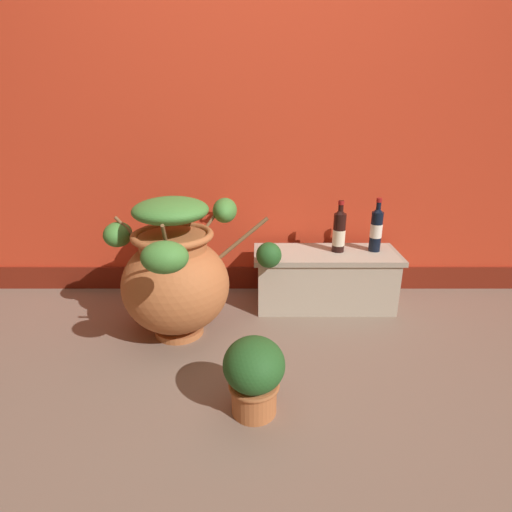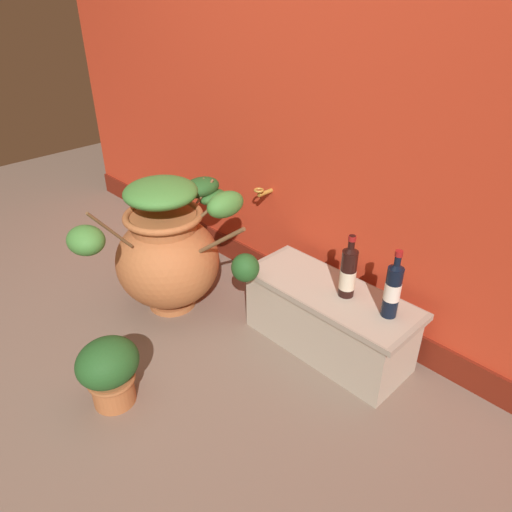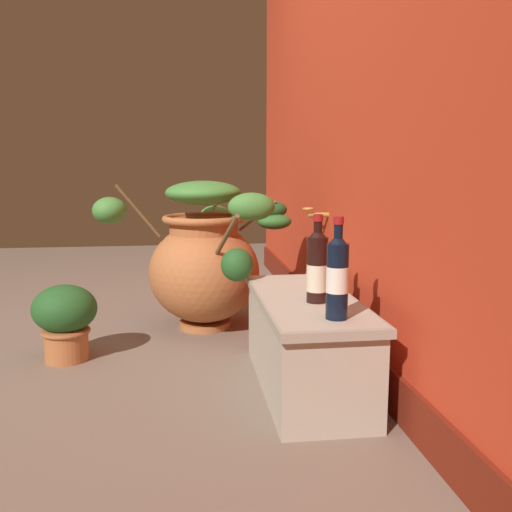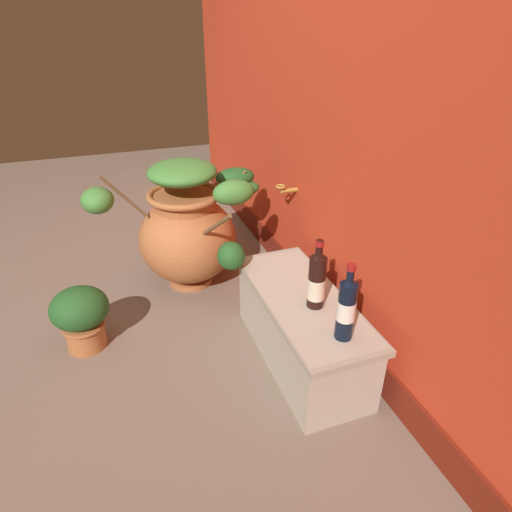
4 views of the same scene
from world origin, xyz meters
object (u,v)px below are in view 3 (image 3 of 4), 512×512
Objects in this scene: wine_bottle_middle at (317,266)px; terracotta_urn at (206,258)px; wine_bottle_left at (337,274)px; potted_shrub at (65,318)px.

terracotta_urn is at bearing -158.81° from wine_bottle_middle.
terracotta_urn reaches higher than wine_bottle_middle.
wine_bottle_left is 0.99× the size of potted_shrub.
wine_bottle_middle is at bearing -177.57° from wine_bottle_left.
wine_bottle_left reaches higher than potted_shrub.
terracotta_urn is at bearing 123.45° from potted_shrub.
terracotta_urn is at bearing -162.26° from wine_bottle_left.
wine_bottle_middle is (0.92, 0.36, 0.12)m from terracotta_urn.
potted_shrub is (-0.51, -0.98, -0.30)m from wine_bottle_middle.
potted_shrub is at bearing -56.55° from terracotta_urn.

